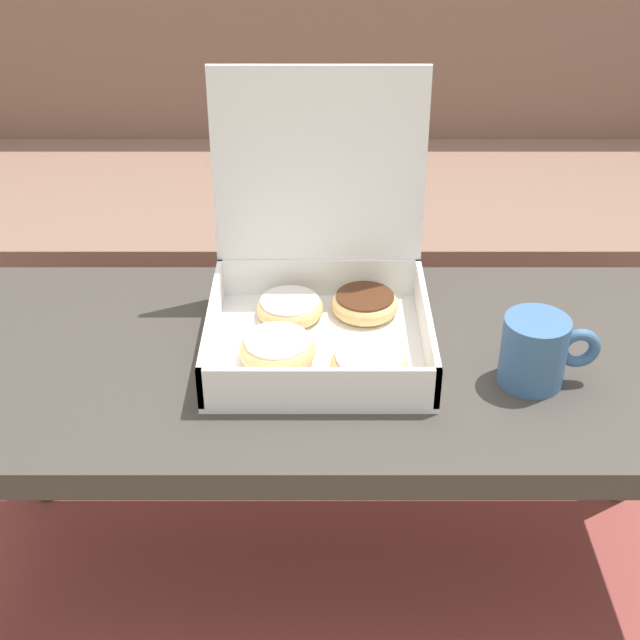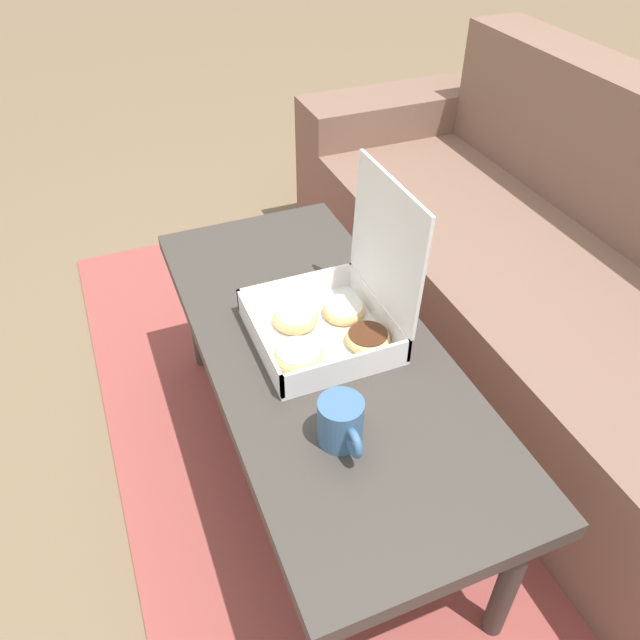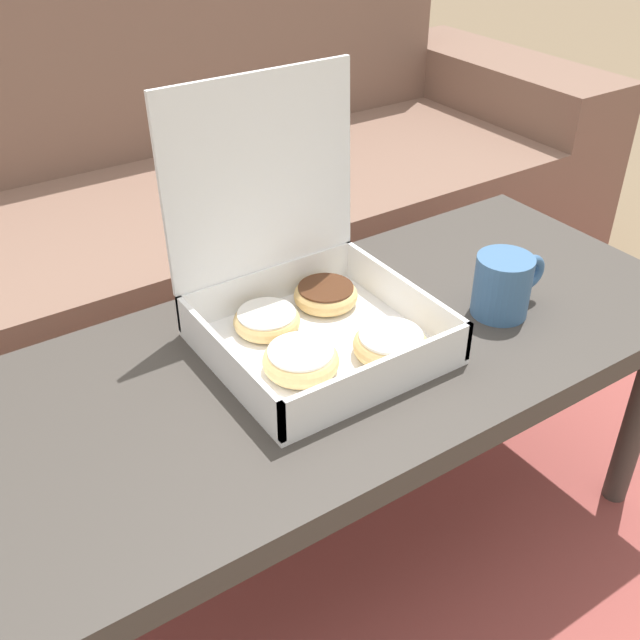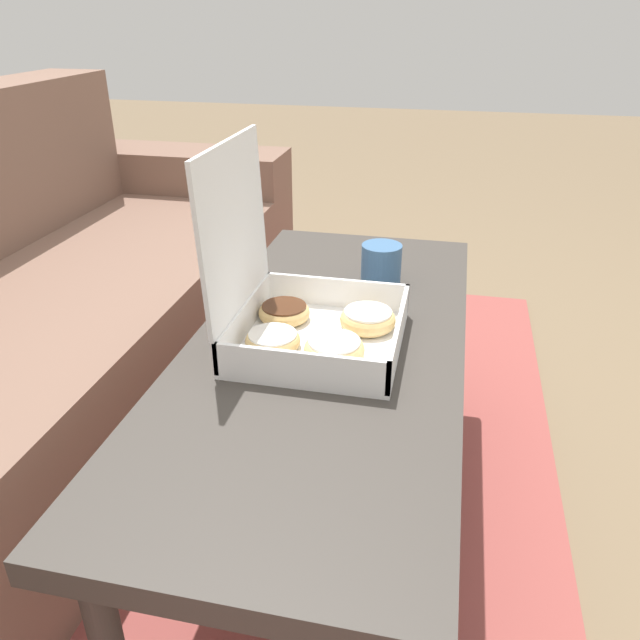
{
  "view_description": "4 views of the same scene",
  "coord_description": "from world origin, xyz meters",
  "px_view_note": "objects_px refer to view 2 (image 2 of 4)",
  "views": [
    {
      "loc": [
        -0.02,
        -1.06,
        1.17
      ],
      "look_at": [
        -0.02,
        -0.02,
        0.51
      ],
      "focal_mm": 50.0,
      "sensor_mm": 36.0,
      "label": 1
    },
    {
      "loc": [
        0.95,
        -0.42,
        1.39
      ],
      "look_at": [
        -0.02,
        -0.02,
        0.51
      ],
      "focal_mm": 35.0,
      "sensor_mm": 36.0,
      "label": 2
    },
    {
      "loc": [
        -0.51,
        -0.75,
        1.09
      ],
      "look_at": [
        -0.02,
        -0.02,
        0.51
      ],
      "focal_mm": 42.0,
      "sensor_mm": 36.0,
      "label": 3
    },
    {
      "loc": [
        -0.99,
        -0.24,
        1.01
      ],
      "look_at": [
        -0.02,
        -0.02,
        0.51
      ],
      "focal_mm": 35.0,
      "sensor_mm": 36.0,
      "label": 4
    }
  ],
  "objects_px": {
    "couch": "(590,316)",
    "coffee_table": "(320,360)",
    "pastry_box": "(333,315)",
    "coffee_mug": "(341,423)"
  },
  "relations": [
    {
      "from": "coffee_mug",
      "to": "pastry_box",
      "type": "bearing_deg",
      "value": 160.03
    },
    {
      "from": "couch",
      "to": "pastry_box",
      "type": "xyz_separation_m",
      "value": [
        -0.02,
        -0.77,
        0.23
      ]
    },
    {
      "from": "couch",
      "to": "coffee_mug",
      "type": "bearing_deg",
      "value": -73.16
    },
    {
      "from": "coffee_table",
      "to": "pastry_box",
      "type": "bearing_deg",
      "value": 115.81
    },
    {
      "from": "couch",
      "to": "coffee_table",
      "type": "relative_size",
      "value": 2.06
    },
    {
      "from": "couch",
      "to": "coffee_table",
      "type": "xyz_separation_m",
      "value": [
        0.0,
        -0.81,
        0.12
      ]
    },
    {
      "from": "pastry_box",
      "to": "coffee_mug",
      "type": "height_order",
      "value": "pastry_box"
    },
    {
      "from": "couch",
      "to": "coffee_mug",
      "type": "height_order",
      "value": "couch"
    },
    {
      "from": "coffee_mug",
      "to": "couch",
      "type": "bearing_deg",
      "value": 106.84
    },
    {
      "from": "coffee_table",
      "to": "pastry_box",
      "type": "height_order",
      "value": "pastry_box"
    }
  ]
}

